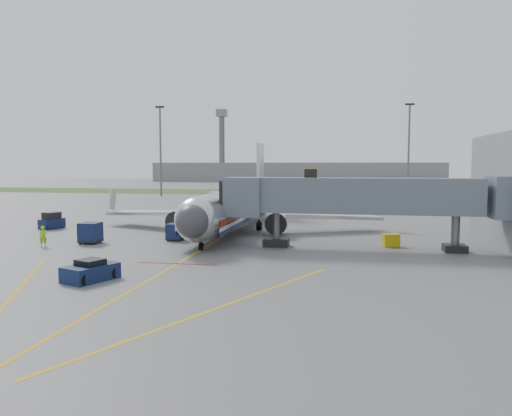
% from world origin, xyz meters
% --- Properties ---
extents(ground, '(400.00, 400.00, 0.00)m').
position_xyz_m(ground, '(0.00, 0.00, 0.00)').
color(ground, '#565659').
rests_on(ground, ground).
extents(grass_strip, '(300.00, 25.00, 0.01)m').
position_xyz_m(grass_strip, '(0.00, 90.00, 0.01)').
color(grass_strip, '#2D4C1E').
rests_on(grass_strip, ground).
extents(apron_markings, '(21.52, 50.00, 0.01)m').
position_xyz_m(apron_markings, '(0.00, -7.40, 0.00)').
color(apron_markings, gold).
rests_on(apron_markings, ground).
extents(airliner, '(32.10, 35.67, 10.25)m').
position_xyz_m(airliner, '(0.00, 15.25, 2.65)').
color(airliner, silver).
rests_on(airliner, ground).
extents(jet_bridge, '(25.30, 4.00, 6.90)m').
position_xyz_m(jet_bridge, '(12.86, 5.00, 4.47)').
color(jet_bridge, slate).
rests_on(jet_bridge, ground).
extents(light_mast_left, '(2.00, 0.44, 20.40)m').
position_xyz_m(light_mast_left, '(-30.00, 70.00, 10.78)').
color(light_mast_left, '#595B60').
rests_on(light_mast_left, ground).
extents(light_mast_right, '(2.00, 0.44, 20.40)m').
position_xyz_m(light_mast_right, '(25.00, 75.00, 10.78)').
color(light_mast_right, '#595B60').
rests_on(light_mast_right, ground).
extents(distant_terminal, '(120.00, 14.00, 8.00)m').
position_xyz_m(distant_terminal, '(-10.00, 170.00, 4.00)').
color(distant_terminal, slate).
rests_on(distant_terminal, ground).
extents(control_tower, '(4.00, 4.00, 30.00)m').
position_xyz_m(control_tower, '(-40.00, 165.00, 17.33)').
color(control_tower, '#595B60').
rests_on(control_tower, ground).
extents(pushback_tug, '(3.03, 3.72, 1.34)m').
position_xyz_m(pushback_tug, '(-3.58, -9.96, 0.56)').
color(pushback_tug, '#0E1D3D').
rests_on(pushback_tug, ground).
extents(baggage_tug, '(2.16, 2.98, 1.88)m').
position_xyz_m(baggage_tug, '(-20.70, 12.53, 0.83)').
color(baggage_tug, '#0E1D3D').
rests_on(baggage_tug, ground).
extents(baggage_cart_a, '(1.54, 1.54, 1.61)m').
position_xyz_m(baggage_cart_a, '(-3.98, 6.73, 0.82)').
color(baggage_cart_a, '#0E1D3D').
rests_on(baggage_cart_a, ground).
extents(baggage_cart_b, '(1.80, 1.80, 1.92)m').
position_xyz_m(baggage_cart_b, '(-11.06, 3.63, 0.98)').
color(baggage_cart_b, '#0E1D3D').
rests_on(baggage_cart_b, ground).
extents(baggage_cart_c, '(1.83, 1.83, 1.65)m').
position_xyz_m(baggage_cart_c, '(-3.00, 16.08, 0.84)').
color(baggage_cart_c, '#0E1D3D').
rests_on(baggage_cart_c, ground).
extents(belt_loader, '(1.82, 4.17, 1.98)m').
position_xyz_m(belt_loader, '(-2.51, 10.36, 0.49)').
color(belt_loader, '#0E1D3D').
rests_on(belt_loader, ground).
extents(ground_power_cart, '(1.59, 1.26, 1.12)m').
position_xyz_m(ground_power_cart, '(15.99, 6.87, 0.55)').
color(ground_power_cart, gold).
rests_on(ground_power_cart, ground).
extents(ramp_worker, '(0.80, 0.76, 1.83)m').
position_xyz_m(ramp_worker, '(-14.19, 1.12, 0.92)').
color(ramp_worker, '#90D719').
rests_on(ramp_worker, ground).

